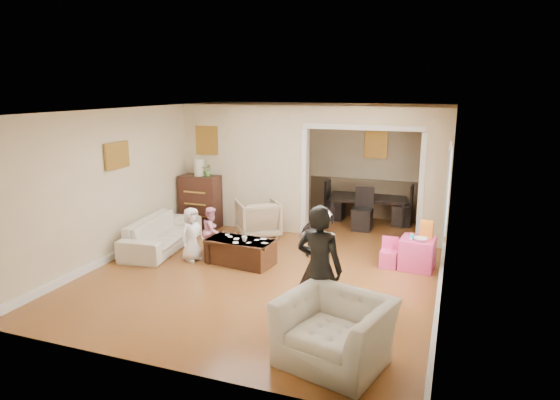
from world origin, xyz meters
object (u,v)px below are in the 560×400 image
at_px(play_table, 417,253).
at_px(dining_table, 368,209).
at_px(table_lamp, 199,167).
at_px(dresser, 201,202).
at_px(armchair_front, 335,331).
at_px(adult_person, 319,269).
at_px(coffee_cup, 244,239).
at_px(armchair_back, 258,218).
at_px(cyan_cup, 412,236).
at_px(child_kneel_b, 212,230).
at_px(coffee_table, 240,251).
at_px(sofa, 162,233).
at_px(child_kneel_a, 192,234).
at_px(child_toddler, 312,235).

relative_size(play_table, dining_table, 0.33).
bearing_deg(play_table, dining_table, 116.47).
bearing_deg(table_lamp, dresser, 0.00).
height_order(armchair_front, adult_person, adult_person).
distance_m(coffee_cup, adult_person, 2.52).
relative_size(armchair_back, cyan_cup, 10.17).
bearing_deg(child_kneel_b, coffee_table, -125.34).
xyz_separation_m(coffee_cup, adult_person, (1.78, -1.75, 0.34)).
bearing_deg(child_kneel_b, coffee_cup, -125.77).
height_order(armchair_front, table_lamp, table_lamp).
bearing_deg(coffee_table, coffee_cup, -26.57).
distance_m(sofa, armchair_back, 1.92).
height_order(table_lamp, child_kneel_b, table_lamp).
height_order(coffee_table, play_table, play_table).
height_order(sofa, dresser, dresser).
distance_m(dresser, child_kneel_a, 2.07).
bearing_deg(child_toddler, armchair_front, 78.35).
relative_size(dresser, cyan_cup, 14.08).
height_order(armchair_front, play_table, armchair_front).
relative_size(table_lamp, adult_person, 0.22).
distance_m(armchair_front, child_toddler, 3.41).
bearing_deg(armchair_back, dining_table, -173.03).
height_order(armchair_back, table_lamp, table_lamp).
relative_size(armchair_back, table_lamp, 2.26).
height_order(dresser, dining_table, dresser).
bearing_deg(child_toddler, sofa, -21.39).
height_order(coffee_table, child_kneel_b, child_kneel_b).
height_order(coffee_table, cyan_cup, cyan_cup).
bearing_deg(dresser, dining_table, 26.25).
distance_m(dresser, coffee_table, 2.47).
height_order(adult_person, child_kneel_b, adult_person).
bearing_deg(dresser, coffee_table, -45.15).
height_order(sofa, adult_person, adult_person).
bearing_deg(sofa, child_kneel_a, -120.37).
distance_m(dresser, adult_person, 5.05).
height_order(cyan_cup, child_kneel_b, child_kneel_b).
xyz_separation_m(dining_table, child_toddler, (-0.53, -2.61, 0.10)).
height_order(play_table, child_kneel_b, child_kneel_b).
bearing_deg(child_toddler, play_table, 149.13).
relative_size(table_lamp, coffee_cup, 3.76).
bearing_deg(table_lamp, cyan_cup, -12.47).
distance_m(coffee_table, child_kneel_a, 0.90).
bearing_deg(child_kneel_b, armchair_front, -145.14).
bearing_deg(child_kneel_b, dresser, 23.38).
bearing_deg(adult_person, dining_table, -79.13).
relative_size(armchair_front, adult_person, 0.70).
xyz_separation_m(sofa, dresser, (-0.01, 1.50, 0.27)).
height_order(armchair_back, dresser, dresser).
relative_size(coffee_cup, cyan_cup, 1.20).
height_order(armchair_front, child_kneel_a, child_kneel_a).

